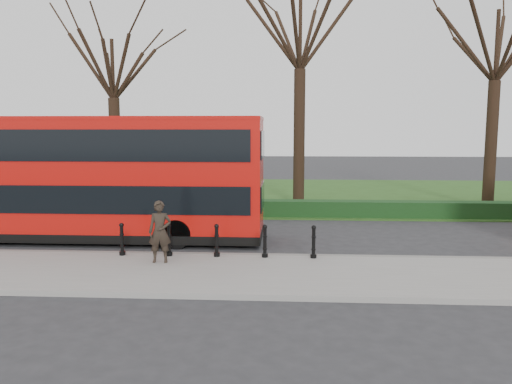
{
  "coord_description": "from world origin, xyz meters",
  "views": [
    {
      "loc": [
        1.25,
        -16.8,
        4.21
      ],
      "look_at": [
        0.25,
        0.5,
        2.0
      ],
      "focal_mm": 35.0,
      "sensor_mm": 36.0,
      "label": 1
    }
  ],
  "objects": [
    {
      "name": "ground",
      "position": [
        0.0,
        0.0,
        0.0
      ],
      "size": [
        120.0,
        120.0,
        0.0
      ],
      "primitive_type": "plane",
      "color": "#28282B",
      "rests_on": "ground"
    },
    {
      "name": "pedestrian",
      "position": [
        -2.52,
        -2.13,
        1.1
      ],
      "size": [
        0.74,
        0.53,
        1.9
      ],
      "primitive_type": "imported",
      "rotation": [
        0.0,
        0.0,
        0.12
      ],
      "color": "black",
      "rests_on": "pavement"
    },
    {
      "name": "kerb",
      "position": [
        0.0,
        -1.0,
        0.07
      ],
      "size": [
        60.0,
        0.25,
        0.16
      ],
      "primitive_type": "cube",
      "color": "slate",
      "rests_on": "ground"
    },
    {
      "name": "pavement",
      "position": [
        0.0,
        -3.0,
        0.07
      ],
      "size": [
        60.0,
        4.0,
        0.15
      ],
      "primitive_type": "cube",
      "color": "gray",
      "rests_on": "ground"
    },
    {
      "name": "tree_left",
      "position": [
        -8.0,
        10.0,
        7.73
      ],
      "size": [
        6.81,
        6.81,
        10.64
      ],
      "color": "black",
      "rests_on": "ground"
    },
    {
      "name": "tree_mid",
      "position": [
        2.0,
        10.0,
        9.67
      ],
      "size": [
        8.5,
        8.5,
        13.28
      ],
      "color": "black",
      "rests_on": "ground"
    },
    {
      "name": "bollard_row",
      "position": [
        -0.9,
        -1.35,
        0.65
      ],
      "size": [
        6.3,
        0.15,
        1.0
      ],
      "color": "black",
      "rests_on": "pavement"
    },
    {
      "name": "grass_verge",
      "position": [
        0.0,
        15.0,
        0.03
      ],
      "size": [
        60.0,
        18.0,
        0.06
      ],
      "primitive_type": "cube",
      "color": "#264717",
      "rests_on": "ground"
    },
    {
      "name": "tree_right",
      "position": [
        12.0,
        10.0,
        8.8
      ],
      "size": [
        7.75,
        7.75,
        12.11
      ],
      "color": "black",
      "rests_on": "ground"
    },
    {
      "name": "yellow_line_inner",
      "position": [
        0.0,
        -0.5,
        0.01
      ],
      "size": [
        60.0,
        0.1,
        0.01
      ],
      "primitive_type": "cube",
      "color": "yellow",
      "rests_on": "ground"
    },
    {
      "name": "yellow_line_outer",
      "position": [
        0.0,
        -0.7,
        0.01
      ],
      "size": [
        60.0,
        0.1,
        0.01
      ],
      "primitive_type": "cube",
      "color": "yellow",
      "rests_on": "ground"
    },
    {
      "name": "hedge",
      "position": [
        0.0,
        6.8,
        0.4
      ],
      "size": [
        60.0,
        0.9,
        0.8
      ],
      "primitive_type": "cube",
      "color": "black",
      "rests_on": "ground"
    },
    {
      "name": "bus_lead",
      "position": [
        -5.38,
        1.37,
        2.33
      ],
      "size": [
        11.63,
        2.67,
        4.63
      ],
      "color": "#B00E0A",
      "rests_on": "ground"
    }
  ]
}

